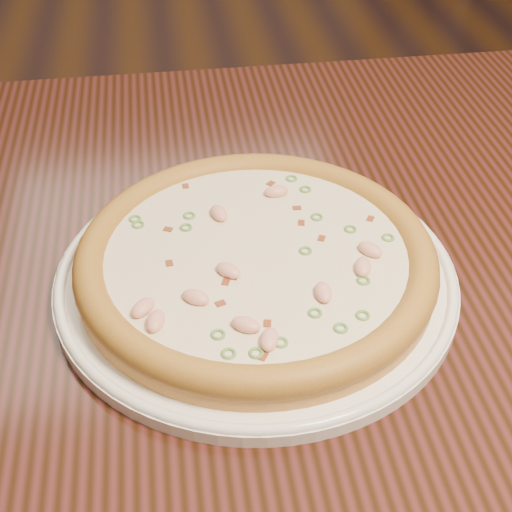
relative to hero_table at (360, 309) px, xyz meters
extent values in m
cube|color=black|center=(0.00, 0.00, 0.08)|extent=(1.20, 0.80, 0.04)
cylinder|color=white|center=(-0.12, -0.05, 0.10)|extent=(0.36, 0.36, 0.01)
torus|color=white|center=(-0.12, -0.05, 0.11)|extent=(0.36, 0.36, 0.01)
cylinder|color=#D38646|center=(-0.12, -0.05, 0.12)|extent=(0.32, 0.32, 0.02)
torus|color=#B6782C|center=(-0.12, -0.05, 0.13)|extent=(0.32, 0.32, 0.03)
cylinder|color=beige|center=(-0.12, -0.05, 0.13)|extent=(0.27, 0.27, 0.00)
ellipsoid|color=#F2B29E|center=(-0.03, -0.09, 0.14)|extent=(0.02, 0.03, 0.01)
ellipsoid|color=#F2B29E|center=(-0.07, -0.11, 0.14)|extent=(0.01, 0.02, 0.01)
ellipsoid|color=#F2B29E|center=(-0.15, -0.08, 0.14)|extent=(0.03, 0.03, 0.01)
ellipsoid|color=#F2B29E|center=(-0.21, -0.13, 0.14)|extent=(0.02, 0.03, 0.01)
ellipsoid|color=#F2B29E|center=(-0.18, -0.10, 0.14)|extent=(0.03, 0.03, 0.01)
ellipsoid|color=#F2B29E|center=(-0.09, 0.03, 0.14)|extent=(0.02, 0.02, 0.01)
ellipsoid|color=#F2B29E|center=(-0.22, -0.11, 0.14)|extent=(0.03, 0.03, 0.01)
ellipsoid|color=#F2B29E|center=(-0.14, -0.14, 0.14)|extent=(0.03, 0.02, 0.01)
ellipsoid|color=#F2B29E|center=(-0.13, -0.16, 0.14)|extent=(0.02, 0.03, 0.01)
ellipsoid|color=#F2B29E|center=(-0.15, 0.01, 0.14)|extent=(0.02, 0.03, 0.01)
ellipsoid|color=#F2B29E|center=(-0.02, -0.07, 0.14)|extent=(0.03, 0.03, 0.01)
cube|color=maroon|center=(-0.20, -0.06, 0.13)|extent=(0.01, 0.01, 0.00)
cube|color=maroon|center=(-0.07, -0.11, 0.13)|extent=(0.01, 0.01, 0.00)
cube|color=maroon|center=(-0.14, -0.08, 0.13)|extent=(0.01, 0.01, 0.00)
cube|color=maroon|center=(-0.16, -0.11, 0.13)|extent=(0.01, 0.01, 0.00)
cube|color=maroon|center=(-0.13, -0.17, 0.13)|extent=(0.01, 0.01, 0.00)
cube|color=maroon|center=(-0.12, -0.14, 0.13)|extent=(0.01, 0.01, 0.00)
cube|color=maroon|center=(-0.07, 0.01, 0.13)|extent=(0.01, 0.01, 0.00)
cube|color=maroon|center=(-0.06, -0.04, 0.13)|extent=(0.01, 0.01, 0.00)
cube|color=maroon|center=(-0.19, -0.01, 0.13)|extent=(0.01, 0.01, 0.00)
cube|color=maroon|center=(-0.17, 0.06, 0.13)|extent=(0.01, 0.01, 0.00)
cube|color=maroon|center=(-0.15, -0.09, 0.13)|extent=(0.01, 0.01, 0.00)
cube|color=maroon|center=(-0.09, 0.05, 0.13)|extent=(0.01, 0.01, 0.00)
cube|color=maroon|center=(-0.01, -0.02, 0.13)|extent=(0.01, 0.01, 0.00)
cube|color=maroon|center=(-0.07, -0.01, 0.13)|extent=(0.01, 0.01, 0.00)
torus|color=#558B3E|center=(-0.18, -0.01, 0.13)|extent=(0.02, 0.02, 0.00)
torus|color=#558B3E|center=(-0.07, -0.11, 0.13)|extent=(0.02, 0.02, 0.00)
torus|color=#558B3E|center=(-0.06, 0.04, 0.13)|extent=(0.01, 0.01, 0.00)
torus|color=#558B3E|center=(-0.08, -0.13, 0.13)|extent=(0.01, 0.01, 0.00)
torus|color=#558B3E|center=(-0.08, -0.06, 0.13)|extent=(0.02, 0.02, 0.00)
torus|color=#558B3E|center=(-0.22, 0.01, 0.13)|extent=(0.01, 0.01, 0.00)
torus|color=#558B3E|center=(-0.22, 0.00, 0.13)|extent=(0.02, 0.02, 0.00)
torus|color=#558B3E|center=(-0.17, 0.01, 0.13)|extent=(0.02, 0.02, 0.00)
torus|color=#558B3E|center=(-0.07, -0.15, 0.13)|extent=(0.01, 0.01, 0.00)
torus|color=#558B3E|center=(-0.16, -0.15, 0.13)|extent=(0.02, 0.02, 0.00)
torus|color=#558B3E|center=(-0.05, -0.14, 0.13)|extent=(0.01, 0.01, 0.00)
torus|color=#558B3E|center=(-0.04, -0.10, 0.13)|extent=(0.02, 0.02, 0.00)
torus|color=#558B3E|center=(0.00, -0.05, 0.13)|extent=(0.01, 0.01, 0.00)
torus|color=#558B3E|center=(-0.06, -0.01, 0.13)|extent=(0.02, 0.02, 0.00)
torus|color=#558B3E|center=(-0.07, 0.06, 0.13)|extent=(0.02, 0.02, 0.00)
torus|color=#558B3E|center=(-0.03, -0.03, 0.13)|extent=(0.02, 0.02, 0.00)
torus|color=#558B3E|center=(-0.12, -0.16, 0.13)|extent=(0.02, 0.02, 0.00)
torus|color=#558B3E|center=(-0.16, -0.17, 0.13)|extent=(0.02, 0.02, 0.00)
torus|color=#558B3E|center=(-0.14, -0.17, 0.13)|extent=(0.01, 0.01, 0.00)
camera|label=1|loc=(-0.19, -0.53, 0.53)|focal=50.00mm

